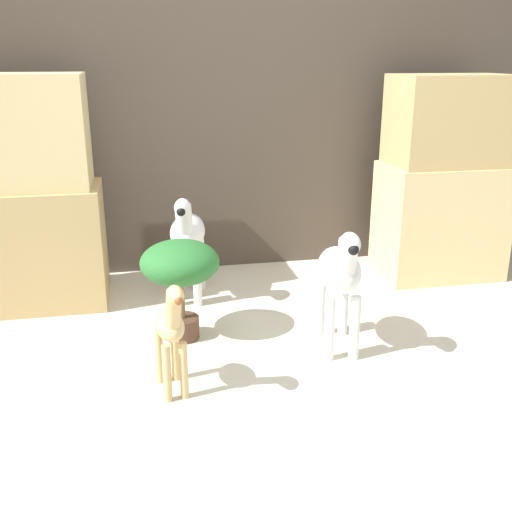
% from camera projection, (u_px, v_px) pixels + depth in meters
% --- Properties ---
extents(ground_plane, '(14.00, 14.00, 0.00)m').
position_uv_depth(ground_plane, '(303.00, 388.00, 2.65)').
color(ground_plane, beige).
extents(wall_back, '(6.40, 0.08, 2.20)m').
position_uv_depth(wall_back, '(237.00, 103.00, 3.90)').
color(wall_back, '#473D33').
rests_on(wall_back, ground_plane).
extents(rock_pillar_left, '(0.77, 0.48, 1.31)m').
position_uv_depth(rock_pillar_left, '(31.00, 201.00, 3.38)').
color(rock_pillar_left, tan).
rests_on(rock_pillar_left, ground_plane).
extents(rock_pillar_right, '(0.77, 0.48, 1.29)m').
position_uv_depth(rock_pillar_right, '(444.00, 182.00, 3.84)').
color(rock_pillar_right, '#DBC184').
rests_on(rock_pillar_right, ground_plane).
extents(zebra_right, '(0.26, 0.52, 0.66)m').
position_uv_depth(zebra_right, '(340.00, 274.00, 2.88)').
color(zebra_right, white).
rests_on(zebra_right, ground_plane).
extents(zebra_left, '(0.27, 0.52, 0.66)m').
position_uv_depth(zebra_left, '(187.00, 235.00, 3.50)').
color(zebra_left, white).
rests_on(zebra_left, ground_plane).
extents(giraffe_figurine, '(0.15, 0.35, 0.55)m').
position_uv_depth(giraffe_figurine, '(171.00, 329.00, 2.52)').
color(giraffe_figurine, tan).
rests_on(giraffe_figurine, ground_plane).
extents(potted_palm_front, '(0.40, 0.40, 0.52)m').
position_uv_depth(potted_palm_front, '(180.00, 269.00, 3.00)').
color(potted_palm_front, '#513323').
rests_on(potted_palm_front, ground_plane).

